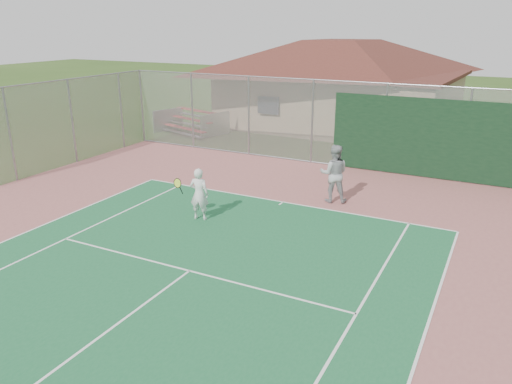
{
  "coord_description": "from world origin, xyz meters",
  "views": [
    {
      "loc": [
        6.34,
        -2.43,
        5.68
      ],
      "look_at": [
        0.43,
        9.07,
        1.29
      ],
      "focal_mm": 35.0,
      "sensor_mm": 36.0,
      "label": 1
    }
  ],
  "objects_px": {
    "player_white_front": "(199,194)",
    "player_grey_back": "(334,174)",
    "bleachers": "(191,122)",
    "clubhouse": "(340,75)"
  },
  "relations": [
    {
      "from": "clubhouse",
      "to": "player_white_front",
      "type": "distance_m",
      "value": 15.93
    },
    {
      "from": "clubhouse",
      "to": "player_grey_back",
      "type": "height_order",
      "value": "clubhouse"
    },
    {
      "from": "player_white_front",
      "to": "player_grey_back",
      "type": "distance_m",
      "value": 4.57
    },
    {
      "from": "player_white_front",
      "to": "player_grey_back",
      "type": "bearing_deg",
      "value": -145.49
    },
    {
      "from": "bleachers",
      "to": "player_grey_back",
      "type": "bearing_deg",
      "value": -15.98
    },
    {
      "from": "clubhouse",
      "to": "player_white_front",
      "type": "height_order",
      "value": "clubhouse"
    },
    {
      "from": "bleachers",
      "to": "player_white_front",
      "type": "xyz_separation_m",
      "value": [
        7.33,
        -10.32,
        0.17
      ]
    },
    {
      "from": "bleachers",
      "to": "player_grey_back",
      "type": "distance_m",
      "value": 12.51
    },
    {
      "from": "clubhouse",
      "to": "player_white_front",
      "type": "relative_size",
      "value": 8.6
    },
    {
      "from": "bleachers",
      "to": "player_white_front",
      "type": "relative_size",
      "value": 2.32
    }
  ]
}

